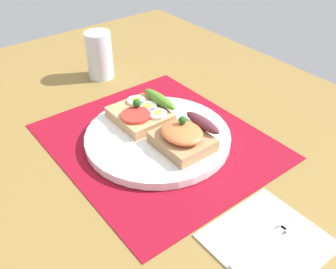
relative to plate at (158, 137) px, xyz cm
name	(u,v)px	position (x,y,z in cm)	size (l,w,h in cm)	color
ground_plane	(158,148)	(0.00, 0.00, -2.64)	(120.00, 90.00, 3.20)	olive
placemat	(158,141)	(0.00, 0.00, -0.89)	(39.34, 34.27, 0.30)	maroon
plate	(158,137)	(0.00, 0.00, 0.00)	(26.20, 26.20, 1.49)	white
sandwich_egg_tomato	(142,113)	(-5.54, 0.49, 2.20)	(10.50, 10.49, 4.15)	tan
sandwich_salmon	(184,136)	(5.61, 1.49, 2.72)	(9.55, 9.63, 5.45)	#AA7F53
napkin	(268,240)	(27.05, -1.80, -0.74)	(13.72, 14.64, 0.60)	white
fork	(270,238)	(27.26, -1.56, -0.28)	(1.62, 13.96, 0.32)	#B7B7BC
drinking_glass	(99,55)	(-28.68, 4.87, 4.33)	(5.90, 5.90, 10.76)	silver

